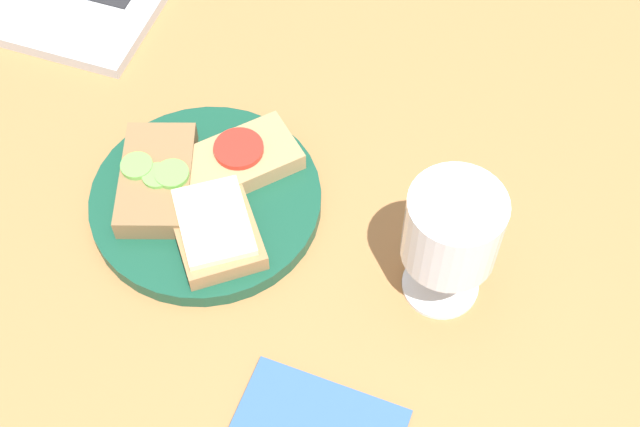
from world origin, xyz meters
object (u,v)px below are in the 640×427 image
(sandwich_with_cheese, at_px, (215,228))
(wine_glass, at_px, (452,233))
(plate, at_px, (206,201))
(sandwich_with_tomato, at_px, (240,160))
(sandwich_with_cucumber, at_px, (157,179))

(sandwich_with_cheese, height_order, wine_glass, wine_glass)
(sandwich_with_cheese, bearing_deg, plate, 125.74)
(sandwich_with_tomato, relative_size, sandwich_with_cheese, 1.01)
(plate, relative_size, sandwich_with_cucumber, 1.65)
(sandwich_with_cheese, relative_size, wine_glass, 0.92)
(sandwich_with_tomato, relative_size, sandwich_with_cucumber, 0.93)
(sandwich_with_tomato, bearing_deg, wine_glass, -14.31)
(plate, distance_m, sandwich_with_tomato, 0.05)
(sandwich_with_cheese, xyz_separation_m, wine_glass, (0.20, 0.02, 0.06))
(plate, height_order, sandwich_with_cheese, sandwich_with_cheese)
(plate, xyz_separation_m, sandwich_with_cheese, (0.03, -0.04, 0.02))
(sandwich_with_cucumber, distance_m, wine_glass, 0.27)
(plate, xyz_separation_m, wine_glass, (0.22, -0.01, 0.08))
(plate, bearing_deg, sandwich_with_tomato, 66.09)
(sandwich_with_tomato, distance_m, sandwich_with_cheese, 0.08)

